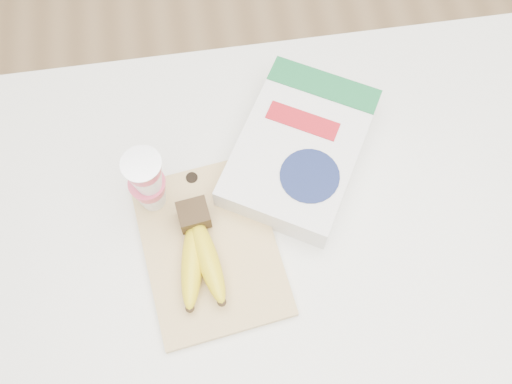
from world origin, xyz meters
TOP-DOWN VIEW (x-y plane):
  - room at (0.00, 0.00)m, footprint 4.00×4.00m
  - table at (0.00, 0.00)m, footprint 1.31×0.88m
  - cutting_board at (-0.16, 0.05)m, footprint 0.24×0.31m
  - bananas at (-0.18, 0.03)m, footprint 0.08×0.18m
  - yogurt_stack at (-0.24, 0.14)m, footprint 0.06×0.06m
  - cereal_box at (0.01, 0.19)m, footprint 0.31×0.34m

SIDE VIEW (x-z plane):
  - table at x=0.00m, z-range 0.00..0.98m
  - cutting_board at x=-0.16m, z-range 0.98..1.00m
  - cereal_box at x=0.01m, z-range 0.98..1.05m
  - bananas at x=-0.18m, z-range 0.99..1.04m
  - yogurt_stack at x=-0.24m, z-range 1.00..1.14m
  - room at x=0.00m, z-range -0.65..3.35m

